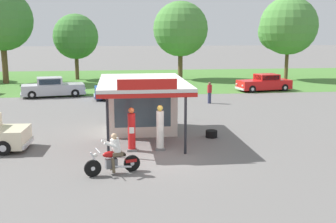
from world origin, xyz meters
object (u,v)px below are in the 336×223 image
(parked_car_back_row_centre_left, at_px, (53,88))
(spare_tire_stack, at_px, (211,134))
(parked_car_back_row_far_left, at_px, (127,90))
(motorcycle_with_rider, at_px, (113,157))
(gas_pump_nearside, at_px, (132,131))
(gas_pump_offside, at_px, (160,129))
(parked_car_back_row_left, at_px, (264,83))
(bystander_admiring_sedan, at_px, (210,92))

(parked_car_back_row_centre_left, distance_m, spare_tire_stack, 18.18)
(parked_car_back_row_far_left, bearing_deg, motorcycle_with_rider, -93.04)
(gas_pump_nearside, height_order, parked_car_back_row_far_left, gas_pump_nearside)
(gas_pump_nearside, relative_size, parked_car_back_row_far_left, 0.35)
(parked_car_back_row_far_left, height_order, spare_tire_stack, parked_car_back_row_far_left)
(motorcycle_with_rider, bearing_deg, parked_car_back_row_centre_left, 104.60)
(gas_pump_nearside, relative_size, spare_tire_stack, 3.32)
(gas_pump_offside, xyz_separation_m, parked_car_back_row_centre_left, (-7.31, 17.02, -0.22))
(parked_car_back_row_centre_left, bearing_deg, spare_tire_stack, -56.06)
(gas_pump_nearside, height_order, parked_car_back_row_left, gas_pump_nearside)
(gas_pump_nearside, height_order, motorcycle_with_rider, gas_pump_nearside)
(motorcycle_with_rider, bearing_deg, spare_tire_stack, 45.18)
(parked_car_back_row_far_left, bearing_deg, parked_car_back_row_centre_left, 161.42)
(parked_car_back_row_left, height_order, bystander_admiring_sedan, bystander_admiring_sedan)
(motorcycle_with_rider, height_order, spare_tire_stack, motorcycle_with_rider)
(parked_car_back_row_centre_left, distance_m, bystander_admiring_sedan, 13.27)
(parked_car_back_row_left, distance_m, spare_tire_stack, 18.43)
(motorcycle_with_rider, xyz_separation_m, parked_car_back_row_centre_left, (-5.22, 20.04, 0.07))
(parked_car_back_row_left, height_order, spare_tire_stack, parked_car_back_row_left)
(gas_pump_nearside, xyz_separation_m, bystander_admiring_sedan, (6.29, 12.06, -0.06))
(gas_pump_offside, relative_size, parked_car_back_row_left, 0.40)
(parked_car_back_row_far_left, xyz_separation_m, spare_tire_stack, (3.97, -13.00, -0.55))
(gas_pump_nearside, distance_m, parked_car_back_row_far_left, 14.94)
(bystander_admiring_sedan, bearing_deg, gas_pump_offside, -112.53)
(bystander_admiring_sedan, bearing_deg, parked_car_back_row_far_left, 154.89)
(gas_pump_nearside, distance_m, gas_pump_offside, 1.29)
(gas_pump_nearside, distance_m, parked_car_back_row_left, 22.24)
(gas_pump_offside, bearing_deg, motorcycle_with_rider, -124.60)
(parked_car_back_row_centre_left, relative_size, bystander_admiring_sedan, 3.36)
(gas_pump_nearside, relative_size, bystander_admiring_sedan, 1.23)
(parked_car_back_row_left, relative_size, spare_tire_stack, 8.74)
(gas_pump_offside, height_order, spare_tire_stack, gas_pump_offside)
(parked_car_back_row_centre_left, relative_size, parked_car_back_row_far_left, 0.97)
(gas_pump_nearside, xyz_separation_m, parked_car_back_row_centre_left, (-6.02, 17.02, -0.18))
(parked_car_back_row_left, relative_size, parked_car_back_row_far_left, 0.93)
(gas_pump_nearside, bearing_deg, motorcycle_with_rider, -104.75)
(spare_tire_stack, bearing_deg, gas_pump_offside, -145.73)
(parked_car_back_row_centre_left, xyz_separation_m, spare_tire_stack, (10.15, -15.08, -0.55))
(parked_car_back_row_far_left, bearing_deg, parked_car_back_row_left, 14.33)
(gas_pump_offside, bearing_deg, parked_car_back_row_far_left, 94.33)
(parked_car_back_row_centre_left, height_order, bystander_admiring_sedan, bystander_admiring_sedan)
(spare_tire_stack, bearing_deg, motorcycle_with_rider, -134.82)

